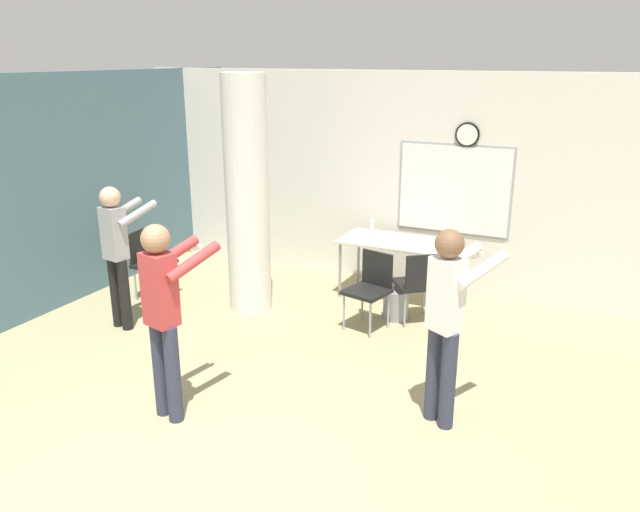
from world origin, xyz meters
TOP-DOWN VIEW (x-y plane):
  - ground_plane at (0.00, 0.00)m, footprint 24.00×24.00m
  - wall_left_accent at (-3.50, 2.50)m, footprint 0.12×7.00m
  - wall_back at (0.01, 5.06)m, footprint 8.00×0.15m
  - support_pillar at (-1.32, 3.32)m, footprint 0.51×0.51m
  - folding_table at (0.18, 4.43)m, footprint 1.43×0.74m
  - bottle_on_table at (-0.22, 4.57)m, footprint 0.07×0.07m
  - waste_bin at (0.41, 3.77)m, footprint 0.30×0.30m
  - chair_table_right at (0.67, 3.76)m, footprint 0.62×0.62m
  - chair_table_front at (0.22, 3.41)m, footprint 0.53×0.53m
  - chair_by_left_wall at (-2.67, 3.07)m, footprint 0.48×0.48m
  - person_playing_front at (-0.63, 0.94)m, footprint 0.49×0.71m
  - person_watching_back at (-2.32, 2.19)m, footprint 0.44×0.63m
  - person_playing_side at (1.48, 1.86)m, footprint 0.58×0.71m

SIDE VIEW (x-z plane):
  - ground_plane at x=0.00m, z-range 0.00..0.00m
  - waste_bin at x=0.41m, z-range 0.00..0.35m
  - chair_table_right at x=0.67m, z-range 0.08..0.95m
  - chair_table_front at x=0.22m, z-range 0.08..0.95m
  - chair_by_left_wall at x=-2.67m, z-range 0.08..0.95m
  - folding_table at x=0.18m, z-range 0.32..1.08m
  - bottle_on_table at x=-0.22m, z-range 0.72..0.98m
  - person_watching_back at x=-2.32m, z-range 0.14..1.78m
  - person_playing_side at x=1.48m, z-range 0.15..1.85m
  - person_playing_front at x=-0.63m, z-range 0.15..1.87m
  - wall_back at x=0.01m, z-range 0.00..2.80m
  - wall_left_accent at x=-3.50m, z-range 0.00..2.80m
  - support_pillar at x=-1.32m, z-range 0.00..2.80m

